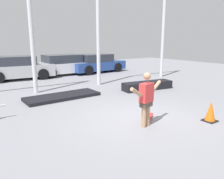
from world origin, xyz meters
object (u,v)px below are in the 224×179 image
object	(u,v)px
grind_box	(147,86)
traffic_cone	(211,111)
skateboard	(148,117)
parked_car_blue	(96,63)
parked_car_white	(64,65)
parked_car_silver	(19,68)
skateboarder	(146,98)
manual_pad	(63,96)

from	to	relation	value
grind_box	traffic_cone	bearing A→B (deg)	-108.60
skateboard	parked_car_blue	size ratio (longest dim) A/B	0.17
parked_car_white	parked_car_silver	bearing A→B (deg)	-178.56
skateboarder	parked_car_white	bearing A→B (deg)	66.34
traffic_cone	skateboard	bearing A→B (deg)	140.20
manual_pad	traffic_cone	xyz separation A→B (m)	(2.69, -5.12, 0.24)
traffic_cone	parked_car_blue	bearing A→B (deg)	77.84
parked_car_white	traffic_cone	world-z (taller)	parked_car_white
parked_car_blue	manual_pad	bearing A→B (deg)	-135.95
parked_car_white	skateboarder	bearing A→B (deg)	-102.65
skateboard	manual_pad	distance (m)	4.13
parked_car_silver	parked_car_white	xyz separation A→B (m)	(3.12, 0.24, -0.01)
grind_box	manual_pad	xyz separation A→B (m)	(-4.14, 0.79, -0.13)
parked_car_white	skateboard	bearing A→B (deg)	-100.37
parked_car_blue	traffic_cone	distance (m)	11.29
manual_pad	parked_car_white	xyz separation A→B (m)	(2.58, 6.16, 0.62)
skateboard	parked_car_blue	bearing A→B (deg)	31.59
manual_pad	parked_car_blue	world-z (taller)	parked_car_blue
skateboard	grind_box	bearing A→B (deg)	10.14
skateboard	parked_car_blue	xyz separation A→B (m)	(3.80, 9.84, 0.61)
parked_car_blue	parked_car_silver	bearing A→B (deg)	174.47
skateboarder	parked_car_blue	xyz separation A→B (m)	(4.28, 10.24, -0.17)
parked_car_silver	grind_box	bearing A→B (deg)	-50.61
skateboard	parked_car_silver	bearing A→B (deg)	63.07
skateboarder	parked_car_silver	xyz separation A→B (m)	(-1.32, 10.25, -0.14)
skateboard	manual_pad	xyz separation A→B (m)	(-1.26, 3.93, 0.01)
parked_car_silver	manual_pad	bearing A→B (deg)	-80.27
skateboard	parked_car_silver	xyz separation A→B (m)	(-1.80, 9.86, 0.64)
manual_pad	grind_box	bearing A→B (deg)	-10.84
parked_car_blue	parked_car_white	bearing A→B (deg)	168.79
manual_pad	parked_car_white	distance (m)	6.71
grind_box	parked_car_blue	distance (m)	6.78
manual_pad	traffic_cone	distance (m)	5.79
skateboard	grind_box	distance (m)	4.26
skateboard	skateboarder	bearing A→B (deg)	-177.76
grind_box	parked_car_white	xyz separation A→B (m)	(-1.57, 6.96, 0.49)
parked_car_white	traffic_cone	xyz separation A→B (m)	(0.11, -11.28, -0.38)
parked_car_silver	parked_car_white	world-z (taller)	parked_car_silver
parked_car_silver	skateboard	bearing A→B (deg)	-75.13
parked_car_blue	traffic_cone	bearing A→B (deg)	-107.52
parked_car_blue	traffic_cone	size ratio (longest dim) A/B	7.10
skateboard	parked_car_silver	size ratio (longest dim) A/B	0.18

